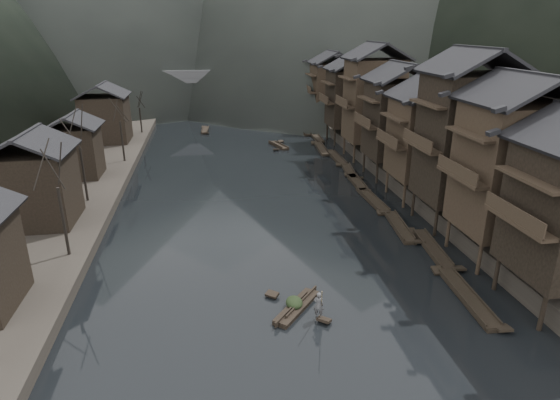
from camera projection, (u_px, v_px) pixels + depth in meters
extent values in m
plane|color=black|center=(284.00, 267.00, 36.40)|extent=(300.00, 300.00, 0.00)
cube|color=#2D2823|center=(451.00, 132.00, 78.18)|extent=(40.00, 200.00, 1.80)
cube|color=#2D2823|center=(3.00, 150.00, 68.13)|extent=(40.00, 200.00, 1.20)
cylinder|color=black|center=(543.00, 312.00, 28.38)|extent=(0.30, 0.30, 2.90)
cylinder|color=black|center=(497.00, 273.00, 32.82)|extent=(0.30, 0.30, 2.90)
cylinder|color=black|center=(532.00, 270.00, 33.22)|extent=(0.30, 0.30, 2.90)
cube|color=#30251A|center=(519.00, 222.00, 28.71)|extent=(1.20, 5.70, 0.25)
cylinder|color=#30251A|center=(479.00, 259.00, 34.86)|extent=(0.30, 0.30, 2.90)
cylinder|color=#30251A|center=(448.00, 232.00, 39.30)|extent=(0.30, 0.30, 2.90)
cylinder|color=#30251A|center=(513.00, 256.00, 35.25)|extent=(0.30, 0.30, 2.90)
cylinder|color=#30251A|center=(478.00, 230.00, 39.70)|extent=(0.30, 0.30, 2.90)
cube|color=#30251A|center=(512.00, 168.00, 35.36)|extent=(7.00, 6.00, 9.79)
cube|color=#30251A|center=(462.00, 177.00, 34.95)|extent=(1.20, 5.70, 0.25)
cylinder|color=black|center=(436.00, 222.00, 41.33)|extent=(0.30, 0.30, 2.90)
cylinder|color=black|center=(413.00, 203.00, 45.78)|extent=(0.30, 0.30, 2.90)
cylinder|color=black|center=(465.00, 220.00, 41.73)|extent=(0.30, 0.30, 2.90)
cylinder|color=black|center=(439.00, 202.00, 46.18)|extent=(0.30, 0.30, 2.90)
cube|color=black|center=(465.00, 138.00, 41.59)|extent=(7.00, 6.00, 11.19)
cube|color=#30251A|center=(422.00, 146.00, 41.21)|extent=(1.20, 5.70, 0.25)
cylinder|color=#30251A|center=(404.00, 196.00, 47.81)|extent=(0.30, 0.30, 2.90)
cylinder|color=#30251A|center=(387.00, 181.00, 52.25)|extent=(0.30, 0.30, 2.90)
cylinder|color=#30251A|center=(429.00, 194.00, 48.21)|extent=(0.30, 0.30, 2.90)
cylinder|color=#30251A|center=(410.00, 180.00, 52.65)|extent=(0.30, 0.30, 2.90)
cube|color=#30251A|center=(428.00, 138.00, 48.61)|extent=(7.00, 6.00, 8.09)
cube|color=#30251A|center=(391.00, 143.00, 48.17)|extent=(1.20, 5.70, 0.25)
cylinder|color=black|center=(377.00, 173.00, 55.22)|extent=(0.30, 0.30, 2.90)
cylinder|color=black|center=(364.00, 162.00, 59.66)|extent=(0.30, 0.30, 2.90)
cylinder|color=black|center=(399.00, 172.00, 55.61)|extent=(0.30, 0.30, 2.90)
cylinder|color=black|center=(385.00, 161.00, 60.06)|extent=(0.30, 0.30, 2.90)
cube|color=black|center=(398.00, 120.00, 55.87)|extent=(7.00, 6.00, 8.93)
cube|color=#30251A|center=(366.00, 124.00, 55.45)|extent=(1.20, 5.70, 0.25)
cylinder|color=#30251A|center=(354.00, 154.00, 63.55)|extent=(0.30, 0.30, 2.90)
cylinder|color=#30251A|center=(344.00, 145.00, 67.99)|extent=(0.30, 0.30, 2.90)
cylinder|color=#30251A|center=(373.00, 153.00, 63.94)|extent=(0.30, 0.30, 2.90)
cylinder|color=#30251A|center=(362.00, 144.00, 68.39)|extent=(0.30, 0.30, 2.90)
cube|color=#30251A|center=(373.00, 100.00, 63.86)|extent=(7.00, 6.00, 10.84)
cube|color=#30251A|center=(345.00, 105.00, 63.47)|extent=(1.20, 5.70, 0.25)
cylinder|color=black|center=(335.00, 137.00, 72.80)|extent=(0.30, 0.30, 2.90)
cylinder|color=black|center=(327.00, 131.00, 77.24)|extent=(0.30, 0.30, 2.90)
cylinder|color=black|center=(352.00, 137.00, 73.20)|extent=(0.30, 0.30, 2.90)
cylinder|color=black|center=(343.00, 130.00, 77.64)|extent=(0.30, 0.30, 2.90)
cube|color=black|center=(351.00, 98.00, 73.51)|extent=(7.00, 6.00, 8.63)
cube|color=#30251A|center=(327.00, 102.00, 73.08)|extent=(1.20, 5.70, 0.25)
cylinder|color=#30251A|center=(317.00, 122.00, 83.91)|extent=(0.30, 0.30, 2.90)
cylinder|color=#30251A|center=(311.00, 118.00, 88.35)|extent=(0.30, 0.30, 2.90)
cylinder|color=#30251A|center=(332.00, 122.00, 84.30)|extent=(0.30, 0.30, 2.90)
cylinder|color=#30251A|center=(326.00, 117.00, 88.75)|extent=(0.30, 0.30, 2.90)
cube|color=#30251A|center=(332.00, 88.00, 84.60)|extent=(7.00, 6.00, 8.70)
cube|color=#30251A|center=(310.00, 91.00, 84.17)|extent=(1.20, 5.70, 0.25)
cube|color=black|center=(36.00, 185.00, 41.12)|extent=(6.00, 6.00, 6.50)
cube|color=black|center=(77.00, 150.00, 54.20)|extent=(5.00, 5.00, 5.80)
cube|color=black|center=(106.00, 117.00, 70.68)|extent=(6.50, 6.50, 6.80)
cylinder|color=black|center=(56.00, 219.00, 35.22)|extent=(0.24, 0.24, 5.48)
cylinder|color=black|center=(92.00, 172.00, 46.59)|extent=(0.24, 0.24, 5.53)
cylinder|color=black|center=(117.00, 140.00, 60.31)|extent=(0.24, 0.24, 5.23)
cylinder|color=black|center=(135.00, 119.00, 76.92)|extent=(0.24, 0.24, 4.05)
cube|color=black|center=(467.00, 297.00, 32.06)|extent=(1.63, 7.74, 0.30)
cube|color=black|center=(467.00, 295.00, 32.00)|extent=(1.67, 7.60, 0.10)
cube|color=black|center=(439.00, 270.00, 35.38)|extent=(1.00, 1.00, 0.37)
cube|color=black|center=(503.00, 327.00, 28.64)|extent=(1.00, 1.00, 0.37)
cube|color=black|center=(432.00, 249.00, 38.96)|extent=(1.92, 7.48, 0.30)
cube|color=black|center=(432.00, 247.00, 38.90)|extent=(1.96, 7.34, 0.10)
cube|color=black|center=(410.00, 231.00, 42.12)|extent=(1.03, 1.01, 0.36)
cube|color=black|center=(458.00, 267.00, 35.70)|extent=(1.03, 1.01, 0.36)
cube|color=black|center=(399.00, 227.00, 43.28)|extent=(1.91, 7.25, 0.30)
cube|color=black|center=(399.00, 225.00, 43.22)|extent=(1.95, 7.11, 0.10)
cube|color=black|center=(382.00, 212.00, 46.34)|extent=(1.03, 0.98, 0.35)
cube|color=black|center=(419.00, 241.00, 40.13)|extent=(1.03, 0.98, 0.35)
cube|color=black|center=(372.00, 200.00, 49.82)|extent=(1.30, 7.55, 0.30)
cube|color=black|center=(372.00, 199.00, 49.76)|extent=(1.35, 7.40, 0.10)
cube|color=black|center=(363.00, 188.00, 53.13)|extent=(0.96, 0.94, 0.36)
cube|color=black|center=(384.00, 212.00, 46.42)|extent=(0.96, 0.94, 0.36)
cube|color=black|center=(357.00, 183.00, 55.45)|extent=(1.44, 6.32, 0.30)
cube|color=black|center=(357.00, 181.00, 55.39)|extent=(1.49, 6.20, 0.10)
cube|color=black|center=(348.00, 174.00, 58.16)|extent=(0.98, 0.82, 0.33)
cube|color=black|center=(366.00, 190.00, 52.65)|extent=(0.98, 0.82, 0.33)
cube|color=black|center=(349.00, 171.00, 59.73)|extent=(1.94, 6.27, 0.30)
cube|color=black|center=(349.00, 170.00, 59.67)|extent=(1.98, 6.15, 0.10)
cube|color=black|center=(340.00, 164.00, 62.34)|extent=(1.03, 0.88, 0.33)
cube|color=black|center=(359.00, 177.00, 57.03)|extent=(1.03, 0.88, 0.33)
cube|color=black|center=(337.00, 158.00, 65.74)|extent=(1.12, 7.22, 0.30)
cube|color=black|center=(337.00, 157.00, 65.68)|extent=(1.17, 7.08, 0.10)
cube|color=black|center=(330.00, 151.00, 68.90)|extent=(0.94, 0.89, 0.36)
cube|color=black|center=(343.00, 164.00, 62.48)|extent=(0.94, 0.89, 0.36)
cube|color=black|center=(321.00, 149.00, 70.67)|extent=(1.64, 7.69, 0.30)
cube|color=black|center=(321.00, 148.00, 70.61)|extent=(1.69, 7.54, 0.10)
cube|color=black|center=(314.00, 142.00, 73.97)|extent=(1.00, 1.00, 0.37)
cube|color=black|center=(329.00, 154.00, 67.28)|extent=(1.00, 1.00, 0.37)
cube|color=black|center=(316.00, 137.00, 77.91)|extent=(1.29, 7.26, 0.30)
cube|color=black|center=(316.00, 136.00, 77.85)|extent=(1.34, 7.12, 0.10)
cube|color=black|center=(311.00, 132.00, 81.06)|extent=(0.96, 0.91, 0.36)
cube|color=black|center=(322.00, 141.00, 74.66)|extent=(0.96, 0.91, 0.36)
cube|color=black|center=(304.00, 131.00, 82.50)|extent=(1.19, 7.09, 0.30)
cube|color=black|center=(304.00, 130.00, 82.43)|extent=(1.24, 6.95, 0.10)
cube|color=black|center=(300.00, 126.00, 85.58)|extent=(0.95, 0.88, 0.35)
cube|color=black|center=(308.00, 134.00, 79.31)|extent=(0.95, 0.88, 0.35)
cube|color=black|center=(278.00, 146.00, 72.51)|extent=(2.50, 5.44, 0.30)
cube|color=black|center=(278.00, 144.00, 72.45)|extent=(2.52, 5.35, 0.10)
cube|color=black|center=(281.00, 141.00, 74.86)|extent=(1.01, 0.88, 0.31)
cube|color=black|center=(276.00, 149.00, 70.07)|extent=(1.01, 0.88, 0.31)
cube|color=black|center=(205.00, 130.00, 83.22)|extent=(1.43, 5.51, 0.30)
cube|color=black|center=(205.00, 129.00, 83.16)|extent=(1.47, 5.40, 0.10)
cube|color=black|center=(204.00, 127.00, 85.55)|extent=(0.90, 0.74, 0.31)
cube|color=black|center=(206.00, 132.00, 80.79)|extent=(0.90, 0.74, 0.31)
cube|color=black|center=(238.00, 118.00, 94.21)|extent=(4.06, 5.36, 0.30)
cube|color=black|center=(237.00, 117.00, 94.15)|extent=(4.03, 5.29, 0.10)
cube|color=black|center=(229.00, 115.00, 96.07)|extent=(1.11, 1.07, 0.32)
cube|color=black|center=(246.00, 119.00, 92.26)|extent=(1.11, 1.07, 0.32)
cube|color=black|center=(222.00, 110.00, 102.99)|extent=(1.41, 4.97, 0.30)
cube|color=black|center=(222.00, 109.00, 102.93)|extent=(1.45, 4.88, 0.10)
cube|color=black|center=(222.00, 108.00, 105.14)|extent=(0.90, 0.68, 0.30)
cube|color=black|center=(221.00, 111.00, 100.74)|extent=(0.90, 0.68, 0.30)
cube|color=#4C4C4F|center=(230.00, 77.00, 100.51)|extent=(40.00, 6.00, 1.60)
cube|color=#4C4C4F|center=(230.00, 72.00, 97.56)|extent=(40.00, 0.50, 1.00)
cube|color=#4C4C4F|center=(229.00, 70.00, 102.56)|extent=(40.00, 0.50, 1.00)
cube|color=#4C4C4F|center=(165.00, 98.00, 99.88)|extent=(3.20, 6.00, 6.40)
cube|color=#4C4C4F|center=(210.00, 97.00, 101.26)|extent=(3.20, 6.00, 6.40)
cube|color=#4C4C4F|center=(251.00, 96.00, 102.56)|extent=(3.20, 6.00, 6.40)
cube|color=#4C4C4F|center=(294.00, 95.00, 103.94)|extent=(3.20, 6.00, 6.40)
cube|color=black|center=(297.00, 307.00, 30.89)|extent=(3.72, 4.25, 0.30)
cube|color=black|center=(297.00, 305.00, 30.82)|extent=(3.70, 4.21, 0.10)
cube|color=black|center=(272.00, 293.00, 32.24)|extent=(1.04, 1.00, 0.29)
cube|color=black|center=(324.00, 319.00, 29.44)|extent=(1.04, 1.00, 0.29)
ellipsoid|color=black|center=(294.00, 298.00, 30.82)|extent=(1.11, 1.46, 0.67)
imported|color=#57575A|center=(319.00, 302.00, 29.36)|extent=(0.75, 0.59, 1.80)
cylinder|color=#8C7A51|center=(323.00, 265.00, 28.48)|extent=(0.86, 3.01, 3.42)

